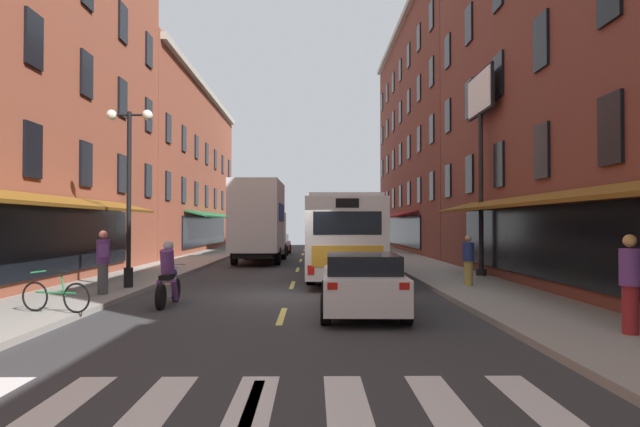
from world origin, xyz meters
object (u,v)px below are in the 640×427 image
Objects in this scene: sedan_near at (362,283)px; motorcycle_rider at (168,278)px; pedestrian_mid at (468,260)px; street_lamp_twin at (129,189)px; bicycle_near at (56,296)px; pedestrian_far at (630,283)px; pedestrian_near at (103,260)px; transit_bus at (342,236)px; sedan_mid at (275,244)px; billboard_sign at (481,119)px; box_truck at (260,222)px.

sedan_near is 5.02m from motorcycle_rider.
sedan_near is at bearing -57.51° from pedestrian_mid.
motorcycle_rider is 9.27m from pedestrian_mid.
sedan_near is 0.78× the size of street_lamp_twin.
bicycle_near is at bearing -82.58° from pedestrian_mid.
pedestrian_far is (4.47, -3.13, 0.33)m from sedan_near.
sedan_near is 2.43× the size of pedestrian_near.
pedestrian_mid reaches higher than bicycle_near.
transit_bus is 13.57m from pedestrian_far.
street_lamp_twin is at bearing 147.03° from sedan_near.
sedan_mid is (-3.70, 25.57, -0.02)m from sedan_near.
transit_bus is 8.78m from street_lamp_twin.
billboard_sign is 6.30m from pedestrian_mid.
box_truck reaches higher than motorcycle_rider.
billboard_sign is 20.19m from sedan_mid.
pedestrian_far is at bearing -14.71° from pedestrian_mid.
pedestrian_far is at bearing -93.75° from billboard_sign.
bicycle_near is at bearing -175.62° from sedan_near.
pedestrian_near reaches higher than pedestrian_mid.
billboard_sign is at bearing 17.76° from street_lamp_twin.
street_lamp_twin is at bearing -78.55° from pedestrian_far.
box_truck reaches higher than sedan_mid.
pedestrian_near is (-0.15, 3.22, 0.57)m from bicycle_near.
sedan_near is (-5.22, -8.26, -5.34)m from billboard_sign.
street_lamp_twin is (-6.80, 4.41, 2.44)m from sedan_near.
pedestrian_near is 0.32× the size of street_lamp_twin.
sedan_mid is at bearing 98.24° from sedan_near.
pedestrian_mid is 8.02m from pedestrian_far.
sedan_mid is at bearing -179.63° from pedestrian_mid.
motorcycle_rider is 0.38× the size of street_lamp_twin.
box_truck reaches higher than pedestrian_mid.
transit_bus is 2.70× the size of sedan_near.
pedestrian_mid is at bearing -52.20° from transit_bus.
box_truck reaches higher than transit_bus.
motorcycle_rider is at bearing -93.02° from box_truck.
pedestrian_far is at bearing -74.11° from sedan_mid.
box_truck is at bearing 81.03° from bicycle_near.
box_truck is 5.09× the size of pedestrian_mid.
billboard_sign is at bearing 3.36° from pedestrian_near.
bicycle_near is at bearing -123.82° from transit_bus.
transit_bus reaches higher than pedestrian_mid.
billboard_sign reaches higher than sedan_mid.
bicycle_near is 0.95× the size of pedestrian_far.
billboard_sign reaches higher than transit_bus.
street_lamp_twin is (-6.85, -5.28, 1.55)m from transit_bus.
bicycle_near is 0.95× the size of pedestrian_near.
sedan_near is at bearing -79.77° from pedestrian_far.
sedan_near is 2.43× the size of pedestrian_far.
billboard_sign reaches higher than bicycle_near.
sedan_mid is at bearing 88.08° from box_truck.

